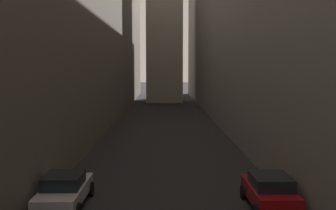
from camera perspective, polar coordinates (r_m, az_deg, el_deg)
The scene contains 5 objects.
ground_plane at distance 42.90m, azimuth -0.41°, elevation -3.04°, with size 264.00×264.00×0.00m, color black.
building_block_left at distance 46.33m, azimuth -15.88°, elevation 11.02°, with size 13.24×108.00×22.01m, color #60594F.
building_block_right at distance 46.15m, azimuth 13.81°, elevation 11.21°, with size 11.27×108.00×22.22m, color slate.
parked_car_left_far at distance 19.29m, azimuth -13.66°, elevation -10.95°, with size 1.94×4.56×1.48m.
parked_car_right_far at distance 19.04m, azimuth 13.41°, elevation -11.09°, with size 1.92×4.03×1.50m.
Camera 1 is at (-0.10, 5.53, 6.03)m, focal length 45.69 mm.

